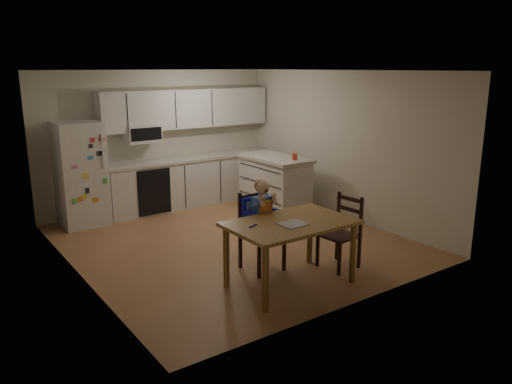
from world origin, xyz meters
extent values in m
cube|color=#976741|center=(0.00, 0.00, -0.01)|extent=(4.50, 5.00, 0.01)
cube|color=beige|center=(0.00, 2.50, 1.25)|extent=(4.50, 0.02, 2.50)
cube|color=beige|center=(-2.25, 0.00, 1.25)|extent=(0.02, 5.00, 2.50)
cube|color=beige|center=(2.25, 0.00, 1.25)|extent=(0.02, 5.00, 2.50)
cube|color=white|center=(0.00, 0.00, 2.50)|extent=(4.50, 5.00, 0.01)
cube|color=silver|center=(-1.55, 2.15, 0.85)|extent=(0.72, 0.70, 1.70)
cube|color=silver|center=(0.53, 2.20, 0.43)|extent=(3.34, 0.60, 0.86)
cube|color=beige|center=(0.53, 2.19, 0.89)|extent=(3.37, 0.62, 0.05)
cube|color=black|center=(-0.39, 1.89, 0.43)|extent=(0.60, 0.02, 0.80)
cube|color=silver|center=(0.53, 2.33, 1.80)|extent=(3.34, 0.34, 0.70)
cube|color=silver|center=(-0.39, 2.30, 1.42)|extent=(0.60, 0.38, 0.33)
cube|color=silver|center=(1.44, 0.84, 0.48)|extent=(0.66, 1.31, 0.96)
cube|color=beige|center=(1.44, 0.84, 0.99)|extent=(0.72, 1.38, 0.05)
cylinder|color=red|center=(1.53, 0.41, 1.08)|extent=(0.09, 0.09, 0.11)
cube|color=brown|center=(-0.26, -1.69, 0.77)|extent=(1.48, 0.95, 0.04)
cylinder|color=brown|center=(-0.91, -2.08, 0.37)|extent=(0.07, 0.07, 0.75)
cylinder|color=brown|center=(-0.91, -1.30, 0.37)|extent=(0.07, 0.07, 0.75)
cylinder|color=brown|center=(0.39, -2.08, 0.37)|extent=(0.07, 0.07, 0.75)
cylinder|color=brown|center=(0.39, -1.30, 0.37)|extent=(0.07, 0.07, 0.75)
cube|color=#B0AFB4|center=(-0.31, -1.80, 0.80)|extent=(0.30, 0.26, 0.01)
cylinder|color=#1019B6|center=(-0.74, -1.59, 0.80)|extent=(0.12, 0.06, 0.02)
cube|color=black|center=(-0.26, -1.12, 0.46)|extent=(0.46, 0.46, 0.03)
cube|color=black|center=(-0.46, -1.33, 0.22)|extent=(0.04, 0.04, 0.45)
cube|color=black|center=(-0.47, -0.93, 0.22)|extent=(0.04, 0.04, 0.45)
cube|color=black|center=(-0.05, -1.32, 0.22)|extent=(0.04, 0.04, 0.45)
cube|color=black|center=(-0.07, -0.91, 0.22)|extent=(0.04, 0.04, 0.45)
cube|color=black|center=(-0.27, -0.92, 0.74)|extent=(0.45, 0.05, 0.53)
cube|color=#1019B6|center=(-0.26, -1.12, 0.53)|extent=(0.41, 0.37, 0.11)
cube|color=#1019B6|center=(-0.27, -0.97, 0.76)|extent=(0.40, 0.08, 0.36)
cube|color=#63A4E1|center=(-0.26, -1.14, 0.59)|extent=(0.32, 0.28, 0.02)
cube|color=#2B649C|center=(-0.26, -1.11, 0.83)|extent=(0.24, 0.16, 0.28)
cube|color=#E44224|center=(-0.26, -1.18, 0.82)|extent=(0.20, 0.02, 0.21)
sphere|color=beige|center=(-0.26, -1.12, 1.09)|extent=(0.19, 0.19, 0.18)
ellipsoid|color=olive|center=(-0.26, -1.12, 1.11)|extent=(0.19, 0.17, 0.15)
cube|color=black|center=(0.59, -1.64, 0.43)|extent=(0.45, 0.45, 0.03)
cube|color=black|center=(0.39, -1.46, 0.21)|extent=(0.04, 0.04, 0.42)
cube|color=black|center=(0.77, -1.44, 0.21)|extent=(0.04, 0.04, 0.42)
cube|color=black|center=(0.41, -1.84, 0.21)|extent=(0.04, 0.04, 0.42)
cube|color=black|center=(0.79, -1.82, 0.21)|extent=(0.04, 0.04, 0.42)
cube|color=black|center=(0.78, -1.63, 0.70)|extent=(0.06, 0.42, 0.50)
camera|label=1|loc=(-3.82, -6.00, 2.55)|focal=35.00mm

